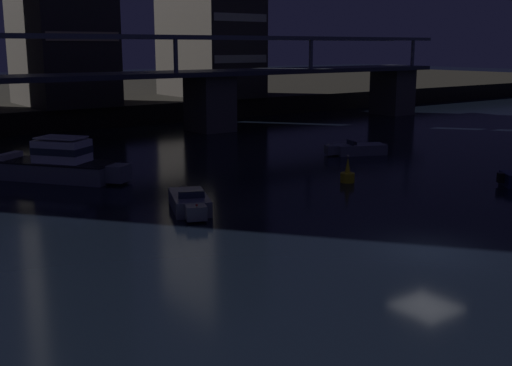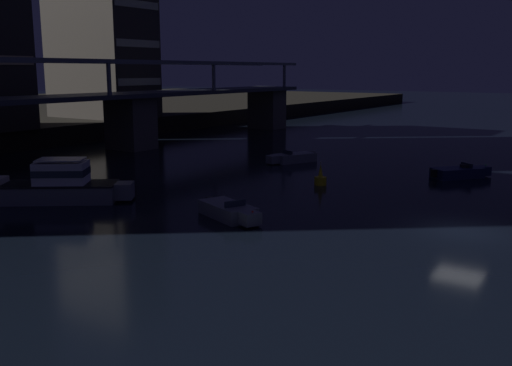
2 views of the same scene
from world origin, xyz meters
TOP-DOWN VIEW (x-y plane):
  - ground_plane at (0.00, 0.00)m, footprint 400.00×400.00m
  - river_bridge at (0.00, 38.17)m, footprint 87.05×6.40m
  - tower_east_tall at (22.81, 52.69)m, footprint 8.02×13.65m
  - cabin_cruiser_near_left at (-7.26, 23.54)m, footprint 7.08×8.57m
  - speedboat_near_center at (-4.55, 11.83)m, footprint 3.19×5.04m
  - speedboat_mid_left at (15.15, 19.11)m, footprint 5.03×3.21m
  - speedboat_mid_center at (15.73, 4.21)m, footprint 4.63×4.09m
  - channel_buoy at (7.03, 12.00)m, footprint 0.90×0.90m

SIDE VIEW (x-z plane):
  - ground_plane at x=0.00m, z-range 0.00..0.00m
  - speedboat_near_center at x=-4.55m, z-range -0.17..0.99m
  - speedboat_mid_left at x=15.15m, z-range -0.17..0.99m
  - speedboat_mid_center at x=15.73m, z-range -0.17..0.99m
  - channel_buoy at x=7.03m, z-range -0.40..1.36m
  - cabin_cruiser_near_left at x=-7.26m, z-range -0.34..2.45m
  - river_bridge at x=0.00m, z-range -0.47..8.91m
  - tower_east_tall at x=22.81m, z-range 2.05..26.21m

